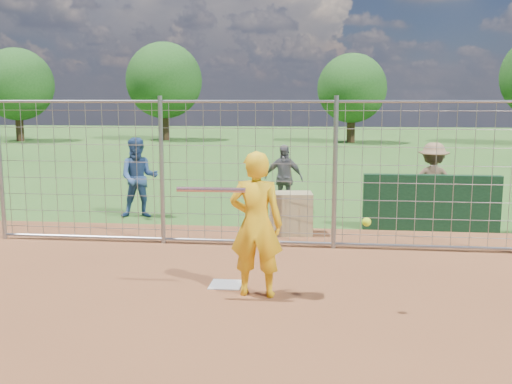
# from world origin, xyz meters

# --- Properties ---
(ground) EXTENTS (100.00, 100.00, 0.00)m
(ground) POSITION_xyz_m (0.00, 0.00, 0.00)
(ground) COLOR #2D591E
(ground) RESTS_ON ground
(infield_dirt) EXTENTS (18.00, 18.00, 0.00)m
(infield_dirt) POSITION_xyz_m (0.00, -3.00, 0.01)
(infield_dirt) COLOR brown
(infield_dirt) RESTS_ON ground
(home_plate) EXTENTS (0.43, 0.43, 0.02)m
(home_plate) POSITION_xyz_m (0.00, -0.20, 0.01)
(home_plate) COLOR silver
(home_plate) RESTS_ON ground
(dugout_wall) EXTENTS (2.60, 0.20, 1.10)m
(dugout_wall) POSITION_xyz_m (3.40, 3.60, 0.55)
(dugout_wall) COLOR #11381E
(dugout_wall) RESTS_ON ground
(batter) EXTENTS (0.71, 0.48, 1.89)m
(batter) POSITION_xyz_m (0.46, -0.54, 0.94)
(batter) COLOR yellow
(batter) RESTS_ON ground
(bystander_a) EXTENTS (0.96, 0.82, 1.74)m
(bystander_a) POSITION_xyz_m (-2.65, 4.22, 0.87)
(bystander_a) COLOR navy
(bystander_a) RESTS_ON ground
(bystander_b) EXTENTS (0.97, 0.57, 1.54)m
(bystander_b) POSITION_xyz_m (0.42, 5.20, 0.77)
(bystander_b) COLOR slate
(bystander_b) RESTS_ON ground
(bystander_c) EXTENTS (1.15, 0.76, 1.67)m
(bystander_c) POSITION_xyz_m (3.57, 4.42, 0.83)
(bystander_c) COLOR #876749
(bystander_c) RESTS_ON ground
(equipment_bin) EXTENTS (0.86, 0.64, 0.80)m
(equipment_bin) POSITION_xyz_m (0.71, 2.98, 0.40)
(equipment_bin) COLOR tan
(equipment_bin) RESTS_ON ground
(equipment_in_play) EXTENTS (2.36, 0.31, 0.40)m
(equipment_in_play) POSITION_xyz_m (0.39, -0.86, 1.35)
(equipment_in_play) COLOR silver
(equipment_in_play) RESTS_ON ground
(backstop_fence) EXTENTS (9.08, 0.08, 2.60)m
(backstop_fence) POSITION_xyz_m (0.00, 2.00, 1.26)
(backstop_fence) COLOR gray
(backstop_fence) RESTS_ON ground
(tree_line) EXTENTS (44.66, 6.72, 6.48)m
(tree_line) POSITION_xyz_m (3.13, 28.13, 3.71)
(tree_line) COLOR #3F2B19
(tree_line) RESTS_ON ground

